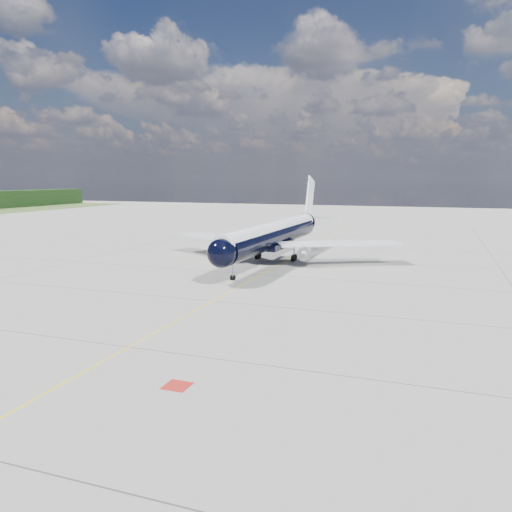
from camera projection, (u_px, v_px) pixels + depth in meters
The scene contains 4 objects.
ground at pixel (273, 268), 69.89m from camera, with size 320.00×320.00×0.00m, color #98958D.
taxiway_centerline at pixel (261, 275), 65.25m from camera, with size 0.16×160.00×0.01m, color yellow.
red_marking at pixel (177, 386), 30.45m from camera, with size 1.60×1.60×0.01m, color maroon.
main_airliner at pixel (276, 234), 76.15m from camera, with size 36.83×44.77×12.95m.
Camera 1 is at (21.12, -35.49, 12.59)m, focal length 35.00 mm.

